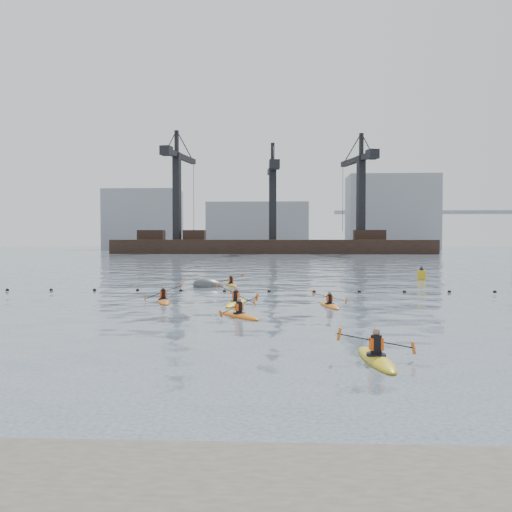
% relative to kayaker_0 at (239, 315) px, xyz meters
% --- Properties ---
extents(ground, '(400.00, 400.00, 0.00)m').
position_rel_kayaker_0_xyz_m(ground, '(0.15, -10.99, -0.10)').
color(ground, '#313F47').
rests_on(ground, ground).
extents(float_line, '(33.24, 0.73, 0.24)m').
position_rel_kayaker_0_xyz_m(float_line, '(-0.35, 11.54, -0.07)').
color(float_line, black).
rests_on(float_line, ground).
extents(barge_pier, '(72.00, 19.30, 29.50)m').
position_rel_kayaker_0_xyz_m(barge_pier, '(-0.08, 99.00, 1.80)').
color(barge_pier, black).
rests_on(barge_pier, ground).
extents(skyline, '(141.00, 28.00, 22.00)m').
position_rel_kayaker_0_xyz_m(skyline, '(2.38, 139.28, 9.15)').
color(skyline, gray).
rests_on(skyline, ground).
extents(kayaker_0, '(2.36, 2.86, 1.13)m').
position_rel_kayaker_0_xyz_m(kayaker_0, '(0.00, 0.00, 0.00)').
color(kayaker_0, orange).
rests_on(kayaker_0, ground).
extents(kayaker_1, '(2.35, 3.52, 1.13)m').
position_rel_kayaker_0_xyz_m(kayaker_1, '(4.74, -8.69, 0.01)').
color(kayaker_1, gold).
rests_on(kayaker_1, ground).
extents(kayaker_2, '(2.16, 3.27, 1.18)m').
position_rel_kayaker_0_xyz_m(kayaker_2, '(-4.72, 5.45, 0.00)').
color(kayaker_2, '#CE6013').
rests_on(kayaker_2, ground).
extents(kayaker_3, '(2.28, 3.37, 1.30)m').
position_rel_kayaker_0_xyz_m(kayaker_3, '(-0.52, 4.53, 0.01)').
color(kayaker_3, yellow).
rests_on(kayaker_3, ground).
extents(kayaker_4, '(1.94, 2.94, 0.98)m').
position_rel_kayaker_0_xyz_m(kayaker_4, '(4.50, 3.90, -0.01)').
color(kayaker_4, orange).
rests_on(kayaker_4, ground).
extents(kayaker_5, '(1.97, 3.04, 1.04)m').
position_rel_kayaker_0_xyz_m(kayaker_5, '(-1.84, 15.99, -0.00)').
color(kayaker_5, '#C68317').
rests_on(kayaker_5, ground).
extents(mooring_buoy, '(2.97, 2.24, 1.70)m').
position_rel_kayaker_0_xyz_m(mooring_buoy, '(-3.38, 14.96, -0.10)').
color(mooring_buoy, '#424648').
rests_on(mooring_buoy, ground).
extents(nav_buoy, '(0.73, 0.73, 1.33)m').
position_rel_kayaker_0_xyz_m(nav_buoy, '(14.15, 22.69, 0.31)').
color(nav_buoy, gold).
rests_on(nav_buoy, ground).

